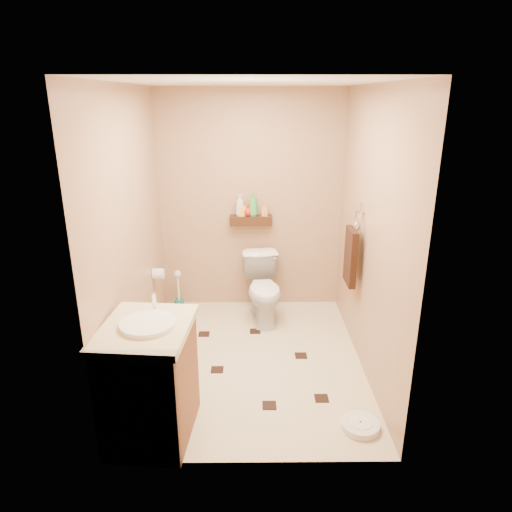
{
  "coord_description": "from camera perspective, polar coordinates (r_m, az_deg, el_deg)",
  "views": [
    {
      "loc": [
        0.01,
        -3.66,
        2.3
      ],
      "look_at": [
        0.05,
        0.25,
        0.93
      ],
      "focal_mm": 32.0,
      "sensor_mm": 36.0,
      "label": 1
    }
  ],
  "objects": [
    {
      "name": "toilet_paper",
      "position": [
        4.73,
        -12.11,
        -2.19
      ],
      "size": [
        0.12,
        0.11,
        0.12
      ],
      "color": "white",
      "rests_on": "wall_left"
    },
    {
      "name": "bottle_e",
      "position": [
        4.96,
        1.09,
        5.85
      ],
      "size": [
        0.07,
        0.07,
        0.14
      ],
      "primitive_type": "imported",
      "rotation": [
        0.0,
        0.0,
        1.49
      ],
      "color": "#CC8244",
      "rests_on": "wall_shelf"
    },
    {
      "name": "toilet_brush",
      "position": [
        5.25,
        -9.62,
        -4.93
      ],
      "size": [
        0.11,
        0.11,
        0.47
      ],
      "color": "#186358",
      "rests_on": "ground"
    },
    {
      "name": "towel_ring",
      "position": [
        4.23,
        11.81,
        0.24
      ],
      "size": [
        0.12,
        0.3,
        0.76
      ],
      "color": "silver",
      "rests_on": "wall_right"
    },
    {
      "name": "ground",
      "position": [
        4.32,
        -0.61,
        -12.84
      ],
      "size": [
        2.5,
        2.5,
        0.0
      ],
      "primitive_type": "plane",
      "color": "beige",
      "rests_on": "ground"
    },
    {
      "name": "ceiling",
      "position": [
        3.66,
        -0.75,
        20.91
      ],
      "size": [
        2.0,
        2.5,
        0.02
      ],
      "primitive_type": "cube",
      "color": "silver",
      "rests_on": "wall_back"
    },
    {
      "name": "wall_left",
      "position": [
        3.95,
        -15.36,
        2.46
      ],
      "size": [
        0.04,
        2.5,
        2.4
      ],
      "primitive_type": "cube",
      "color": "tan",
      "rests_on": "ground"
    },
    {
      "name": "floor_accents",
      "position": [
        4.27,
        0.39,
        -13.19
      ],
      "size": [
        1.16,
        1.31,
        0.01
      ],
      "color": "black",
      "rests_on": "ground"
    },
    {
      "name": "bottle_d",
      "position": [
        4.95,
        -0.37,
        6.45
      ],
      "size": [
        0.12,
        0.12,
        0.25
      ],
      "primitive_type": "imported",
      "rotation": [
        0.0,
        0.0,
        1.88
      ],
      "color": "green",
      "rests_on": "wall_shelf"
    },
    {
      "name": "bathroom_scale",
      "position": [
        3.64,
        12.9,
        -19.92
      ],
      "size": [
        0.3,
        0.3,
        0.06
      ],
      "rotation": [
        0.0,
        0.0,
        -0.06
      ],
      "color": "white",
      "rests_on": "ground"
    },
    {
      "name": "bottle_b",
      "position": [
        4.96,
        -1.84,
        5.97
      ],
      "size": [
        0.1,
        0.1,
        0.17
      ],
      "primitive_type": "imported",
      "rotation": [
        0.0,
        0.0,
        5.18
      ],
      "color": "yellow",
      "rests_on": "wall_shelf"
    },
    {
      "name": "bottle_c",
      "position": [
        4.96,
        -0.98,
        5.76
      ],
      "size": [
        0.14,
        0.14,
        0.13
      ],
      "primitive_type": "imported",
      "rotation": [
        0.0,
        0.0,
        1.0
      ],
      "color": "red",
      "rests_on": "wall_shelf"
    },
    {
      "name": "toilet",
      "position": [
        4.89,
        0.98,
        -4.14
      ],
      "size": [
        0.48,
        0.73,
        0.7
      ],
      "primitive_type": "imported",
      "rotation": [
        0.0,
        0.0,
        0.13
      ],
      "color": "white",
      "rests_on": "ground"
    },
    {
      "name": "wall_front",
      "position": [
        2.64,
        -0.73,
        -5.23
      ],
      "size": [
        2.0,
        0.04,
        2.4
      ],
      "primitive_type": "cube",
      "color": "tan",
      "rests_on": "ground"
    },
    {
      "name": "wall_right",
      "position": [
        3.94,
        14.03,
        2.55
      ],
      "size": [
        0.04,
        2.5,
        2.4
      ],
      "primitive_type": "cube",
      "color": "tan",
      "rests_on": "ground"
    },
    {
      "name": "wall_shelf",
      "position": [
        4.99,
        -0.64,
        4.48
      ],
      "size": [
        0.46,
        0.14,
        0.1
      ],
      "primitive_type": "cube",
      "color": "#3A1E0F",
      "rests_on": "wall_back"
    },
    {
      "name": "wall_back",
      "position": [
        5.03,
        -0.64,
        6.7
      ],
      "size": [
        2.0,
        0.04,
        2.4
      ],
      "primitive_type": "cube",
      "color": "tan",
      "rests_on": "ground"
    },
    {
      "name": "bottle_a",
      "position": [
        4.95,
        -2.03,
        6.38
      ],
      "size": [
        0.12,
        0.12,
        0.24
      ],
      "primitive_type": "imported",
      "rotation": [
        0.0,
        0.0,
        1.24
      ],
      "color": "silver",
      "rests_on": "wall_shelf"
    },
    {
      "name": "vanity",
      "position": [
        3.36,
        -13.11,
        -14.79
      ],
      "size": [
        0.64,
        0.75,
        1.0
      ],
      "rotation": [
        0.0,
        0.0,
        -0.09
      ],
      "color": "brown",
      "rests_on": "ground"
    }
  ]
}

